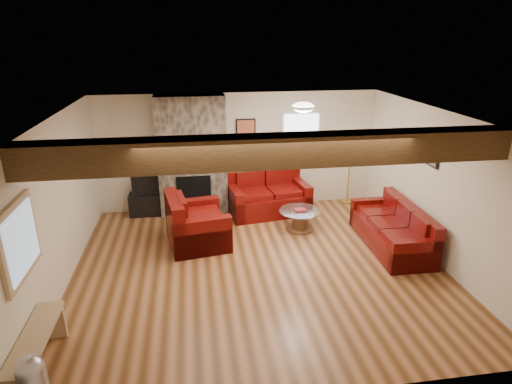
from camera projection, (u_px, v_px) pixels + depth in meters
room at (259, 196)px, 6.67m from camera, size 8.00×8.00×8.00m
oak_beam at (275, 151)px, 5.14m from camera, size 6.00×0.36×0.38m
chimney_breast at (192, 158)px, 8.84m from camera, size 1.40×0.67×2.50m
back_window at (301, 136)px, 9.26m from camera, size 0.90×0.08×1.10m
hatch_window at (19, 241)px, 4.79m from camera, size 0.08×1.00×0.90m
ceiling_dome at (303, 109)px, 7.21m from camera, size 0.40×0.40×0.18m
artwork_back at (246, 131)px, 9.04m from camera, size 0.42×0.06×0.52m
artwork_right at (430, 153)px, 7.19m from camera, size 0.06×0.55×0.42m
sofa_three at (392, 226)px, 7.67m from camera, size 0.88×2.02×0.77m
loveseat at (268, 193)px, 9.09m from camera, size 1.79×1.19×0.89m
armchair_red at (197, 220)px, 7.74m from camera, size 1.19×1.31×0.94m
coffee_table at (300, 220)px, 8.39m from camera, size 0.82×0.82×0.43m
tv_cabinet at (152, 204)px, 9.10m from camera, size 0.93×0.37×0.46m
television at (150, 184)px, 8.94m from camera, size 0.75×0.10×0.43m
floor_lamp at (351, 151)px, 9.39m from camera, size 0.37×0.37×1.43m
pine_bench at (38, 354)px, 4.81m from camera, size 0.31×1.31×0.49m
coal_bucket at (190, 213)px, 8.82m from camera, size 0.32×0.32×0.31m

